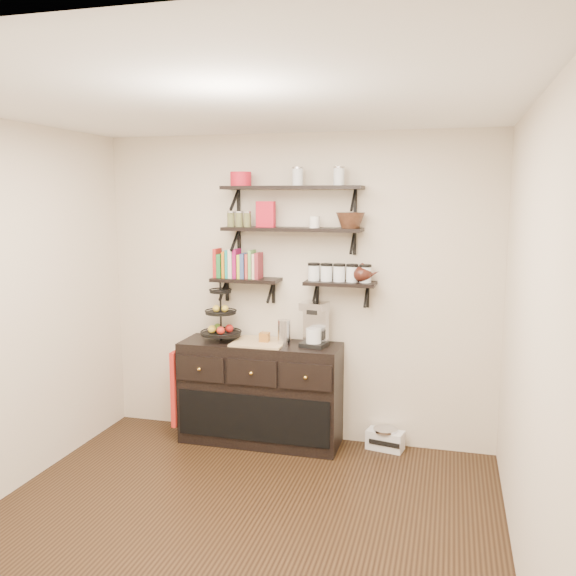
{
  "coord_description": "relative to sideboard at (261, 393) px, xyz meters",
  "views": [
    {
      "loc": [
        1.32,
        -3.41,
        2.16
      ],
      "look_at": [
        0.09,
        1.15,
        1.45
      ],
      "focal_mm": 38.0,
      "sensor_mm": 36.0,
      "label": 1
    }
  ],
  "objects": [
    {
      "name": "floor",
      "position": [
        0.26,
        -1.51,
        -0.45
      ],
      "size": [
        3.5,
        3.5,
        0.0
      ],
      "primitive_type": "plane",
      "color": "black",
      "rests_on": "ground"
    },
    {
      "name": "shelf_mid",
      "position": [
        0.26,
        0.1,
        1.43
      ],
      "size": [
        1.2,
        0.27,
        0.23
      ],
      "color": "black",
      "rests_on": "back_wall"
    },
    {
      "name": "shelf_low_left",
      "position": [
        -0.16,
        0.12,
        0.98
      ],
      "size": [
        0.6,
        0.25,
        0.23
      ],
      "color": "black",
      "rests_on": "back_wall"
    },
    {
      "name": "shelf_low_right",
      "position": [
        0.68,
        0.12,
        0.98
      ],
      "size": [
        0.6,
        0.25,
        0.23
      ],
      "color": "black",
      "rests_on": "back_wall"
    },
    {
      "name": "radio",
      "position": [
        1.09,
        0.12,
        -0.36
      ],
      "size": [
        0.34,
        0.24,
        0.19
      ],
      "rotation": [
        0.0,
        0.0,
        -0.2
      ],
      "color": "silver",
      "rests_on": "floor"
    },
    {
      "name": "glass_canisters",
      "position": [
        0.67,
        0.12,
        1.06
      ],
      "size": [
        0.54,
        0.1,
        0.13
      ],
      "color": "silver",
      "rests_on": "shelf_low_right"
    },
    {
      "name": "ramekins",
      "position": [
        0.46,
        0.1,
        1.5
      ],
      "size": [
        0.09,
        0.09,
        0.1
      ],
      "primitive_type": "cylinder",
      "color": "white",
      "rests_on": "shelf_mid"
    },
    {
      "name": "apron",
      "position": [
        -0.73,
        -0.1,
        0.03
      ],
      "size": [
        0.04,
        0.29,
        0.68
      ],
      "primitive_type": "cube",
      "color": "#A41116",
      "rests_on": "sideboard"
    },
    {
      "name": "shelf_top",
      "position": [
        0.26,
        0.1,
        1.78
      ],
      "size": [
        1.2,
        0.27,
        0.23
      ],
      "color": "black",
      "rests_on": "back_wall"
    },
    {
      "name": "walnut_bowl",
      "position": [
        0.76,
        0.1,
        1.51
      ],
      "size": [
        0.24,
        0.24,
        0.13
      ],
      "primitive_type": null,
      "color": "black",
      "rests_on": "shelf_mid"
    },
    {
      "name": "recipe_box",
      "position": [
        0.03,
        0.1,
        1.56
      ],
      "size": [
        0.16,
        0.07,
        0.22
      ],
      "primitive_type": "cube",
      "rotation": [
        0.0,
        0.0,
        -0.06
      ],
      "color": "red",
      "rests_on": "shelf_mid"
    },
    {
      "name": "fruit_stand",
      "position": [
        -0.36,
        0.0,
        0.63
      ],
      "size": [
        0.35,
        0.35,
        0.52
      ],
      "rotation": [
        0.0,
        0.0,
        -0.23
      ],
      "color": "black",
      "rests_on": "sideboard"
    },
    {
      "name": "cookbooks",
      "position": [
        -0.21,
        0.12,
        1.11
      ],
      "size": [
        0.43,
        0.15,
        0.26
      ],
      "color": "#AB211E",
      "rests_on": "shelf_low_left"
    },
    {
      "name": "right_wall",
      "position": [
        2.01,
        -1.51,
        0.9
      ],
      "size": [
        0.02,
        3.5,
        2.7
      ],
      "primitive_type": "cube",
      "color": "beige",
      "rests_on": "ground"
    },
    {
      "name": "back_wall",
      "position": [
        0.26,
        0.24,
        0.9
      ],
      "size": [
        3.5,
        0.02,
        2.7
      ],
      "primitive_type": "cube",
      "color": "beige",
      "rests_on": "ground"
    },
    {
      "name": "teapot",
      "position": [
        0.86,
        0.12,
        1.08
      ],
      "size": [
        0.22,
        0.17,
        0.16
      ],
      "primitive_type": null,
      "rotation": [
        0.0,
        0.0,
        -0.05
      ],
      "color": "#33150F",
      "rests_on": "shelf_low_right"
    },
    {
      "name": "sideboard",
      "position": [
        0.0,
        0.0,
        0.0
      ],
      "size": [
        1.4,
        0.5,
        0.92
      ],
      "color": "black",
      "rests_on": "floor"
    },
    {
      "name": "candle",
      "position": [
        0.04,
        0.0,
        0.5
      ],
      "size": [
        0.08,
        0.08,
        0.08
      ],
      "primitive_type": "cube",
      "color": "#8F5921",
      "rests_on": "sideboard"
    },
    {
      "name": "ceiling",
      "position": [
        0.26,
        -1.51,
        2.25
      ],
      "size": [
        3.5,
        3.5,
        0.02
      ],
      "primitive_type": "cube",
      "color": "white",
      "rests_on": "back_wall"
    },
    {
      "name": "red_pot",
      "position": [
        -0.2,
        0.1,
        1.86
      ],
      "size": [
        0.18,
        0.18,
        0.12
      ],
      "primitive_type": "cylinder",
      "color": "red",
      "rests_on": "shelf_top"
    },
    {
      "name": "coffee_maker",
      "position": [
        0.48,
        0.03,
        0.63
      ],
      "size": [
        0.24,
        0.23,
        0.38
      ],
      "rotation": [
        0.0,
        0.0,
        -0.18
      ],
      "color": "black",
      "rests_on": "sideboard"
    },
    {
      "name": "thermal_carafe",
      "position": [
        0.22,
        -0.02,
        0.56
      ],
      "size": [
        0.11,
        0.11,
        0.22
      ],
      "primitive_type": "cylinder",
      "color": "silver",
      "rests_on": "sideboard"
    }
  ]
}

